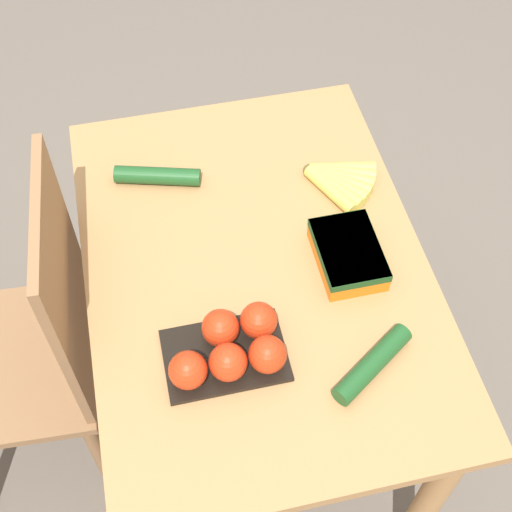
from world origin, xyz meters
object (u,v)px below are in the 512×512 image
at_px(carrot_bag, 348,253).
at_px(cucumber_near, 372,364).
at_px(tomato_pack, 231,348).
at_px(chair, 36,346).
at_px(cucumber_far, 157,176).
at_px(banana_bunch, 338,180).

relative_size(carrot_bag, cucumber_near, 0.98).
bearing_deg(tomato_pack, chair, 58.95).
bearing_deg(tomato_pack, cucumber_near, -107.50).
relative_size(cucumber_near, cucumber_far, 0.93).
bearing_deg(banana_bunch, cucumber_far, 76.17).
height_order(banana_bunch, tomato_pack, tomato_pack).
distance_m(carrot_bag, cucumber_far, 0.48).
bearing_deg(cucumber_near, cucumber_far, 30.30).
height_order(chair, banana_bunch, chair).
bearing_deg(cucumber_near, banana_bunch, -8.52).
relative_size(chair, cucumber_far, 4.91).
xyz_separation_m(tomato_pack, cucumber_far, (0.49, 0.08, -0.02)).
distance_m(carrot_bag, cucumber_near, 0.26).
height_order(chair, carrot_bag, chair).
height_order(banana_bunch, cucumber_far, cucumber_far).
bearing_deg(tomato_pack, carrot_bag, -58.80).
xyz_separation_m(chair, banana_bunch, (0.13, -0.75, 0.25)).
bearing_deg(carrot_bag, tomato_pack, 121.20).
bearing_deg(chair, banana_bunch, 103.39).
distance_m(banana_bunch, cucumber_near, 0.48).
height_order(tomato_pack, cucumber_near, tomato_pack).
bearing_deg(carrot_bag, cucumber_near, 173.78).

